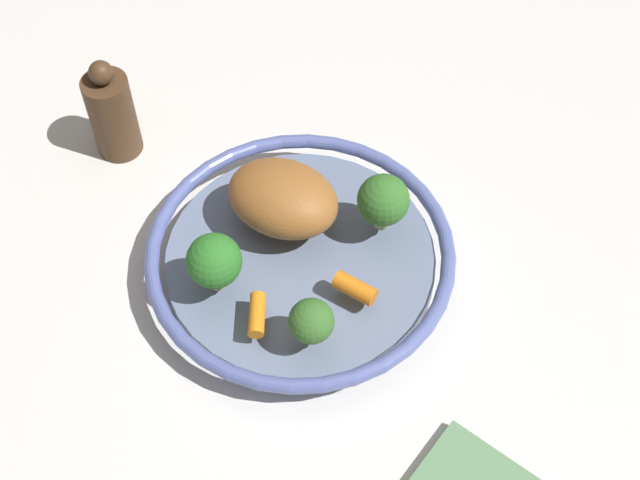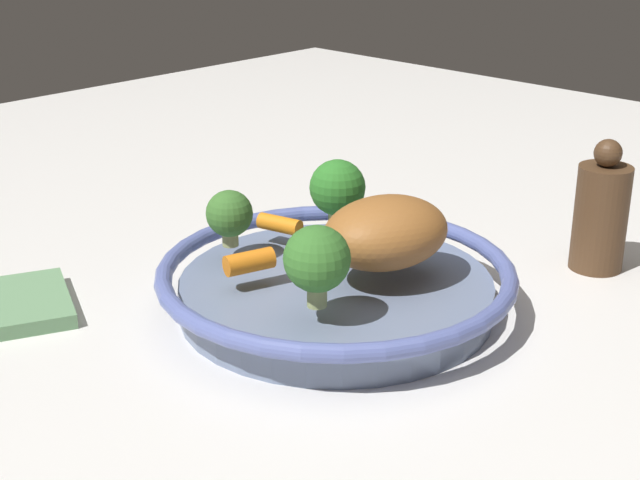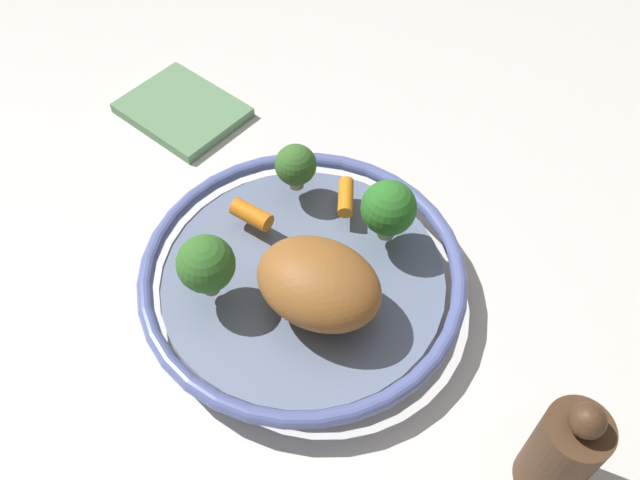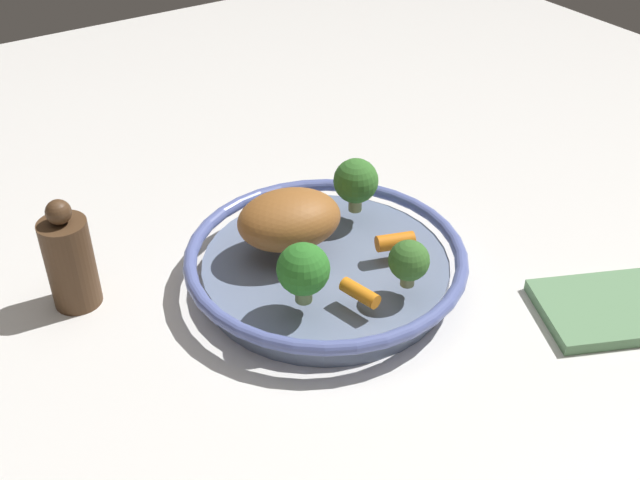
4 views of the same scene
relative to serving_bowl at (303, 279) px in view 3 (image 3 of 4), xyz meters
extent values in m
plane|color=silver|center=(0.00, 0.00, -0.03)|extent=(2.02, 2.02, 0.00)
cylinder|color=slate|center=(0.00, 0.00, -0.01)|extent=(0.29, 0.29, 0.03)
torus|color=#5966AB|center=(0.00, 0.00, 0.01)|extent=(0.33, 0.33, 0.02)
ellipsoid|color=#9D5F2B|center=(0.03, -0.04, 0.05)|extent=(0.14, 0.12, 0.06)
cylinder|color=orange|center=(-0.07, 0.04, 0.03)|extent=(0.05, 0.03, 0.02)
cylinder|color=orange|center=(0.02, 0.10, 0.03)|extent=(0.03, 0.05, 0.02)
cylinder|color=#9AA666|center=(-0.08, -0.05, 0.03)|extent=(0.02, 0.02, 0.02)
sphere|color=#37722B|center=(-0.08, -0.05, 0.06)|extent=(0.06, 0.06, 0.06)
cylinder|color=#94AC66|center=(0.07, 0.06, 0.03)|extent=(0.02, 0.02, 0.02)
sphere|color=#2E7928|center=(0.07, 0.06, 0.06)|extent=(0.06, 0.06, 0.06)
cylinder|color=#9DA466|center=(-0.04, 0.10, 0.03)|extent=(0.02, 0.02, 0.01)
sphere|color=#3B6F2C|center=(-0.04, 0.10, 0.06)|extent=(0.05, 0.05, 0.05)
cylinder|color=#4C331E|center=(0.26, -0.13, 0.03)|extent=(0.05, 0.05, 0.11)
sphere|color=#4C331E|center=(0.26, -0.13, 0.10)|extent=(0.03, 0.03, 0.03)
cube|color=#669366|center=(-0.23, 0.22, -0.02)|extent=(0.18, 0.17, 0.01)
camera|label=1|loc=(-0.15, 0.51, 0.78)|focal=49.24mm
camera|label=2|loc=(-0.57, -0.53, 0.35)|focal=51.70mm
camera|label=3|loc=(0.13, -0.37, 0.57)|focal=37.66mm
camera|label=4|loc=(0.40, 0.60, 0.55)|focal=43.00mm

